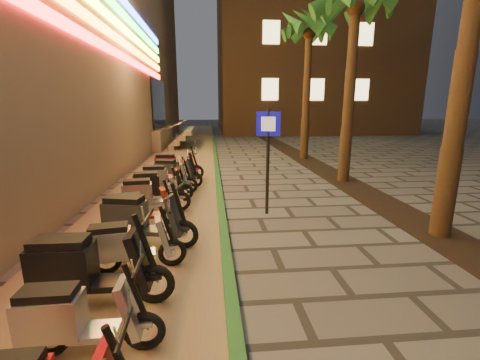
{
  "coord_description": "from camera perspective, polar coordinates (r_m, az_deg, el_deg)",
  "views": [
    {
      "loc": [
        -1.14,
        -3.88,
        2.64
      ],
      "look_at": [
        -0.57,
        2.33,
        1.2
      ],
      "focal_mm": 24.0,
      "sensor_mm": 36.0,
      "label": 1
    }
  ],
  "objects": [
    {
      "name": "pedestrian_sign",
      "position": [
        7.77,
        4.99,
        5.86
      ],
      "size": [
        0.56,
        0.16,
        2.59
      ],
      "rotation": [
        0.0,
        0.0,
        -0.24
      ],
      "color": "black",
      "rests_on": "ground"
    },
    {
      "name": "scooter_12",
      "position": [
        11.87,
        -11.78,
        2.53
      ],
      "size": [
        1.74,
        0.61,
        1.23
      ],
      "rotation": [
        0.0,
        0.0,
        0.03
      ],
      "color": "black",
      "rests_on": "ground"
    },
    {
      "name": "scooter_8",
      "position": [
        8.26,
        -15.99,
        -2.45
      ],
      "size": [
        1.66,
        0.73,
        1.17
      ],
      "rotation": [
        0.0,
        0.0,
        0.19
      ],
      "color": "black",
      "rests_on": "ground"
    },
    {
      "name": "scooter_3",
      "position": [
        4.09,
        -27.4,
        -20.88
      ],
      "size": [
        1.49,
        0.52,
        1.06
      ],
      "rotation": [
        0.0,
        0.0,
        0.01
      ],
      "color": "black",
      "rests_on": "ground"
    },
    {
      "name": "scooter_7",
      "position": [
        7.34,
        -17.53,
        -4.86
      ],
      "size": [
        1.5,
        0.81,
        1.07
      ],
      "rotation": [
        0.0,
        0.0,
        0.31
      ],
      "color": "black",
      "rests_on": "ground"
    },
    {
      "name": "scooter_6",
      "position": [
        6.42,
        -17.45,
        -6.56
      ],
      "size": [
        1.82,
        0.83,
        1.28
      ],
      "rotation": [
        0.0,
        0.0,
        -0.21
      ],
      "color": "black",
      "rests_on": "ground"
    },
    {
      "name": "planting_strip",
      "position": [
        10.4,
        22.07,
        -2.6
      ],
      "size": [
        1.2,
        40.0,
        0.02
      ],
      "primitive_type": "cube",
      "color": "black",
      "rests_on": "ground"
    },
    {
      "name": "scooter_9",
      "position": [
        9.1,
        -14.77,
        -1.0
      ],
      "size": [
        1.65,
        0.75,
        1.16
      ],
      "rotation": [
        0.0,
        0.0,
        0.21
      ],
      "color": "black",
      "rests_on": "ground"
    },
    {
      "name": "palm_c",
      "position": [
        12.26,
        19.9,
        26.91
      ],
      "size": [
        2.97,
        3.02,
        6.91
      ],
      "color": "#472D19",
      "rests_on": "ground"
    },
    {
      "name": "apartment_block",
      "position": [
        38.56,
        11.48,
        27.63
      ],
      "size": [
        18.0,
        16.06,
        25.0
      ],
      "color": "brown",
      "rests_on": "ground"
    },
    {
      "name": "scooter_10",
      "position": [
        9.98,
        -13.52,
        0.31
      ],
      "size": [
        1.64,
        0.58,
        1.16
      ],
      "rotation": [
        0.0,
        0.0,
        0.03
      ],
      "color": "black",
      "rests_on": "ground"
    },
    {
      "name": "scooter_11",
      "position": [
        10.96,
        -11.82,
        1.49
      ],
      "size": [
        1.62,
        0.82,
        1.15
      ],
      "rotation": [
        0.0,
        0.0,
        -0.28
      ],
      "color": "black",
      "rests_on": "ground"
    },
    {
      "name": "scooter_5",
      "position": [
        5.55,
        -19.68,
        -10.82
      ],
      "size": [
        1.54,
        0.67,
        1.08
      ],
      "rotation": [
        0.0,
        0.0,
        0.18
      ],
      "color": "black",
      "rests_on": "ground"
    },
    {
      "name": "green_curb",
      "position": [
        14.12,
        -4.21,
        2.43
      ],
      "size": [
        0.18,
        60.0,
        0.1
      ],
      "primitive_type": "cube",
      "color": "#225D25",
      "rests_on": "ground"
    },
    {
      "name": "palm_d",
      "position": [
        16.89,
        12.21,
        24.05
      ],
      "size": [
        2.97,
        3.02,
        7.16
      ],
      "color": "#472D19",
      "rests_on": "ground"
    },
    {
      "name": "scooter_4",
      "position": [
        4.83,
        -25.8,
        -13.89
      ],
      "size": [
        1.83,
        0.64,
        1.29
      ],
      "rotation": [
        0.0,
        0.0,
        -0.01
      ],
      "color": "black",
      "rests_on": "ground"
    },
    {
      "name": "parking_strip",
      "position": [
        14.2,
        -11.08,
        2.1
      ],
      "size": [
        3.4,
        60.0,
        0.01
      ],
      "primitive_type": "cube",
      "color": "#8C7251",
      "rests_on": "ground"
    },
    {
      "name": "ground",
      "position": [
        4.83,
        9.92,
        -20.37
      ],
      "size": [
        120.0,
        120.0,
        0.0
      ],
      "primitive_type": "plane",
      "color": "#474442",
      "rests_on": "ground"
    }
  ]
}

